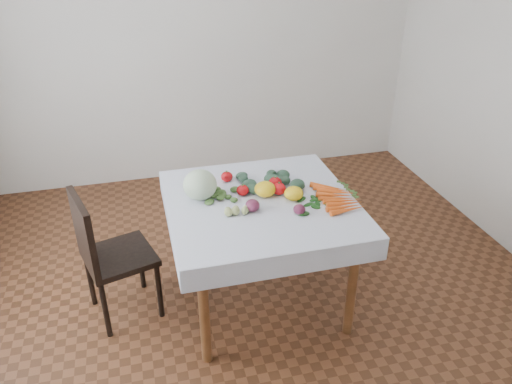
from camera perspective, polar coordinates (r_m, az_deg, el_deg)
ground at (r=3.46m, az=0.50°, el=-11.97°), size 4.00×4.00×0.00m
back_wall at (r=4.67m, az=-6.13°, el=17.42°), size 4.00×0.04×2.70m
table at (r=3.07m, az=0.55°, el=-2.69°), size 1.00×1.00×0.75m
tablecloth at (r=3.02m, az=0.56°, el=-1.09°), size 1.12×1.12×0.01m
chair at (r=3.16m, az=-16.92°, el=-6.37°), size 0.49×0.49×0.88m
cabbage at (r=3.02m, az=-6.42°, el=0.82°), size 0.22×0.22×0.19m
tomato_a at (r=3.24m, az=-3.36°, el=1.76°), size 0.08×0.08×0.07m
tomato_b at (r=3.07m, az=-1.53°, el=0.21°), size 0.09×0.09×0.07m
tomato_c at (r=3.15m, az=2.21°, el=1.07°), size 0.09×0.09×0.07m
tomato_d at (r=3.08m, az=2.63°, el=0.37°), size 0.10×0.10×0.08m
heirloom_back at (r=3.06m, az=1.05°, el=0.34°), size 0.17×0.17×0.09m
heirloom_front at (r=3.03m, az=4.34°, el=-0.16°), size 0.14×0.14×0.08m
onion_a at (r=2.90m, az=-0.41°, el=-1.54°), size 0.10×0.10×0.07m
onion_b at (r=2.89m, az=4.97°, el=-1.99°), size 0.08×0.08×0.06m
tomatillo_cluster at (r=2.89m, az=-2.06°, el=-2.09°), size 0.13×0.11×0.04m
carrot_bunch at (r=3.06m, az=9.32°, el=-0.68°), size 0.23×0.40×0.03m
kale_bunch at (r=3.22m, az=1.51°, el=1.47°), size 0.33×0.32×0.05m
basil_bunch at (r=2.99m, az=6.37°, el=-1.47°), size 0.25×0.20×0.01m
dill_bunch at (r=3.07m, az=-4.07°, el=-0.38°), size 0.21×0.19×0.02m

